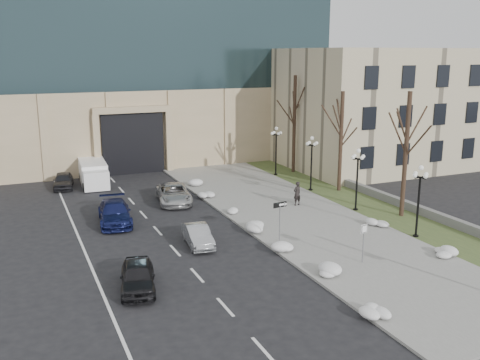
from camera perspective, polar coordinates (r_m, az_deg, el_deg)
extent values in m
plane|color=black|center=(26.99, 13.31, -12.32)|extent=(160.00, 160.00, 0.00)
cube|color=gray|center=(39.73, 5.30, -3.47)|extent=(9.00, 40.00, 0.12)
cube|color=gray|center=(37.84, -0.70, -4.27)|extent=(0.30, 40.00, 0.14)
cube|color=#384C26|center=(43.15, 12.89, -2.41)|extent=(4.00, 40.00, 0.10)
cube|color=slate|center=(45.78, 13.45, -1.14)|extent=(0.50, 30.00, 0.70)
cube|color=tan|center=(63.04, -11.60, 6.24)|extent=(40.00, 20.00, 8.00)
cube|color=black|center=(54.05, -11.58, 4.02)|extent=(6.00, 2.50, 6.00)
cube|color=tan|center=(52.26, -11.42, 7.36)|extent=(7.50, 0.60, 0.60)
cube|color=tan|center=(52.07, -15.02, 3.48)|extent=(0.60, 0.60, 6.00)
cube|color=tan|center=(53.54, -7.60, 4.08)|extent=(0.60, 0.60, 6.00)
cube|color=tan|center=(60.26, 14.55, 7.68)|extent=(22.00, 18.00, 12.00)
cube|color=black|center=(48.83, 13.36, 2.35)|extent=(1.40, 0.25, 2.00)
cube|color=black|center=(51.31, 16.95, 2.65)|extent=(1.40, 0.25, 2.00)
cube|color=black|center=(53.98, 20.19, 2.91)|extent=(1.40, 0.25, 2.00)
cube|color=black|center=(56.79, 23.12, 3.14)|extent=(1.40, 0.25, 2.00)
cube|color=black|center=(48.31, 13.59, 6.42)|extent=(1.40, 0.25, 2.00)
cube|color=black|center=(50.81, 17.22, 6.53)|extent=(1.40, 0.25, 2.00)
cube|color=black|center=(53.50, 20.49, 6.60)|extent=(1.40, 0.25, 2.00)
cube|color=black|center=(56.34, 23.45, 6.64)|extent=(1.40, 0.25, 2.00)
cube|color=black|center=(48.03, 13.82, 10.57)|extent=(1.40, 0.25, 2.00)
cube|color=black|center=(50.55, 17.49, 10.46)|extent=(1.40, 0.25, 2.00)
cube|color=black|center=(53.25, 20.80, 10.33)|extent=(1.40, 0.25, 2.00)
cube|color=black|center=(56.11, 23.78, 10.19)|extent=(1.40, 0.25, 2.00)
imported|color=black|center=(27.51, -10.87, -10.06)|extent=(2.53, 4.43, 1.42)
imported|color=#93969A|center=(33.08, -4.53, -5.92)|extent=(1.71, 3.94, 1.26)
imported|color=navy|center=(38.10, -13.22, -3.42)|extent=(2.76, 5.47, 1.52)
imported|color=#B3B3B3|center=(42.48, -7.08, -1.46)|extent=(3.32, 5.63, 1.47)
imported|color=#28292D|center=(49.22, -18.34, -0.05)|extent=(2.17, 4.20, 1.37)
imported|color=black|center=(41.23, 6.11, -1.44)|extent=(0.76, 0.57, 1.86)
cube|color=white|center=(50.40, -15.42, 0.83)|extent=(2.51, 5.15, 2.01)
cube|color=white|center=(47.48, -15.09, -0.03)|extent=(2.21, 1.73, 1.61)
cylinder|color=black|center=(47.73, -16.27, -0.72)|extent=(0.29, 0.72, 0.70)
cylinder|color=black|center=(47.89, -13.87, -0.53)|extent=(0.29, 0.72, 0.70)
cylinder|color=black|center=(51.94, -16.63, 0.37)|extent=(0.29, 0.72, 0.70)
cylinder|color=black|center=(52.09, -14.43, 0.55)|extent=(0.29, 0.72, 0.70)
cylinder|color=slate|center=(33.10, 4.25, -4.66)|extent=(0.06, 0.06, 2.62)
cube|color=black|center=(32.75, 4.29, -2.65)|extent=(0.95, 0.16, 0.32)
cube|color=white|center=(32.82, 4.53, -2.62)|extent=(0.45, 0.07, 0.12)
cone|color=white|center=(32.95, 4.89, -2.56)|extent=(0.25, 0.29, 0.26)
cylinder|color=slate|center=(30.68, 13.00, -6.77)|extent=(0.06, 0.06, 2.31)
cube|color=white|center=(30.37, 13.10, -5.09)|extent=(0.50, 0.15, 0.50)
cube|color=black|center=(30.36, 13.13, -5.11)|extent=(0.43, 0.11, 0.44)
cube|color=white|center=(30.35, 13.14, -5.11)|extent=(0.37, 0.09, 0.38)
ellipsoid|color=white|center=(25.12, 14.39, -13.65)|extent=(1.10, 1.60, 0.36)
ellipsoid|color=white|center=(28.88, 9.03, -9.70)|extent=(1.10, 1.60, 0.36)
ellipsoid|color=white|center=(31.85, 4.98, -7.34)|extent=(1.10, 1.60, 0.36)
ellipsoid|color=white|center=(35.56, 1.68, -5.05)|extent=(1.10, 1.60, 0.36)
ellipsoid|color=white|center=(39.20, -1.00, -3.29)|extent=(1.10, 1.60, 0.36)
ellipsoid|color=white|center=(43.26, -3.47, -1.70)|extent=(1.10, 1.60, 0.36)
ellipsoid|color=white|center=(47.58, -5.29, -0.34)|extent=(1.10, 1.60, 0.36)
ellipsoid|color=white|center=(33.39, 20.86, -7.21)|extent=(1.10, 1.60, 0.36)
ellipsoid|color=white|center=(37.46, 14.64, -4.53)|extent=(1.10, 1.60, 0.36)
cylinder|color=black|center=(36.21, 18.22, -5.74)|extent=(0.36, 0.36, 0.20)
cylinder|color=black|center=(35.65, 18.45, -2.85)|extent=(0.14, 0.14, 4.00)
cylinder|color=black|center=(35.17, 18.68, 0.28)|extent=(0.10, 0.90, 0.10)
cylinder|color=black|center=(35.17, 18.68, 0.28)|extent=(0.90, 0.10, 0.10)
sphere|color=silver|center=(35.05, 18.76, 1.24)|extent=(0.32, 0.32, 0.32)
sphere|color=silver|center=(35.44, 19.24, 0.59)|extent=(0.28, 0.28, 0.28)
sphere|color=silver|center=(34.84, 18.15, 0.46)|extent=(0.28, 0.28, 0.28)
sphere|color=silver|center=(35.46, 18.22, 0.67)|extent=(0.28, 0.28, 0.28)
sphere|color=silver|center=(34.82, 19.20, 0.37)|extent=(0.28, 0.28, 0.28)
cylinder|color=black|center=(41.00, 12.21, -3.13)|extent=(0.36, 0.36, 0.20)
cylinder|color=black|center=(40.51, 12.35, -0.56)|extent=(0.14, 0.14, 4.00)
cylinder|color=black|center=(40.09, 12.49, 2.22)|extent=(0.10, 0.90, 0.10)
cylinder|color=black|center=(40.09, 12.49, 2.22)|extent=(0.90, 0.10, 0.10)
sphere|color=silver|center=(39.98, 12.53, 3.06)|extent=(0.32, 0.32, 0.32)
sphere|color=silver|center=(40.32, 13.02, 2.47)|extent=(0.28, 0.28, 0.28)
sphere|color=silver|center=(39.80, 11.97, 2.39)|extent=(0.28, 0.28, 0.28)
sphere|color=silver|center=(40.42, 12.12, 2.54)|extent=(0.28, 0.28, 0.28)
sphere|color=silver|center=(39.70, 12.88, 2.31)|extent=(0.28, 0.28, 0.28)
cylinder|color=black|center=(46.21, 7.53, -1.07)|extent=(0.36, 0.36, 0.20)
cylinder|color=black|center=(45.78, 7.60, 1.23)|extent=(0.14, 0.14, 4.00)
cylinder|color=black|center=(45.40, 7.68, 3.70)|extent=(0.10, 0.90, 0.10)
cylinder|color=black|center=(45.40, 7.68, 3.70)|extent=(0.90, 0.10, 0.10)
sphere|color=silver|center=(45.31, 7.70, 4.45)|extent=(0.32, 0.32, 0.32)
sphere|color=silver|center=(45.61, 8.17, 3.92)|extent=(0.28, 0.28, 0.28)
sphere|color=silver|center=(45.15, 7.20, 3.85)|extent=(0.28, 0.28, 0.28)
sphere|color=silver|center=(45.76, 7.39, 3.98)|extent=(0.28, 0.28, 0.28)
sphere|color=silver|center=(45.00, 7.98, 3.80)|extent=(0.28, 0.28, 0.28)
cylinder|color=black|center=(51.72, 3.82, 0.57)|extent=(0.36, 0.36, 0.20)
cylinder|color=black|center=(51.33, 3.86, 2.64)|extent=(0.14, 0.14, 4.00)
cylinder|color=black|center=(51.00, 3.89, 4.85)|extent=(0.10, 0.90, 0.10)
cylinder|color=black|center=(51.00, 3.89, 4.85)|extent=(0.90, 0.10, 0.10)
sphere|color=silver|center=(50.91, 3.90, 5.51)|extent=(0.32, 0.32, 0.32)
sphere|color=silver|center=(51.18, 4.34, 5.04)|extent=(0.28, 0.28, 0.28)
sphere|color=silver|center=(50.77, 3.44, 4.99)|extent=(0.28, 0.28, 0.28)
sphere|color=silver|center=(51.37, 3.66, 5.08)|extent=(0.28, 0.28, 0.28)
sphere|color=silver|center=(50.58, 4.13, 4.94)|extent=(0.28, 0.28, 0.28)
cylinder|color=black|center=(39.43, 17.24, 2.49)|extent=(0.32, 0.32, 9.00)
cylinder|color=black|center=(45.71, 10.71, 3.97)|extent=(0.32, 0.32, 8.50)
cylinder|color=black|center=(52.37, 5.80, 5.86)|extent=(0.32, 0.32, 9.50)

